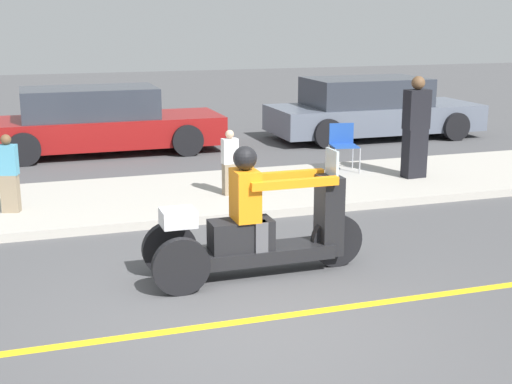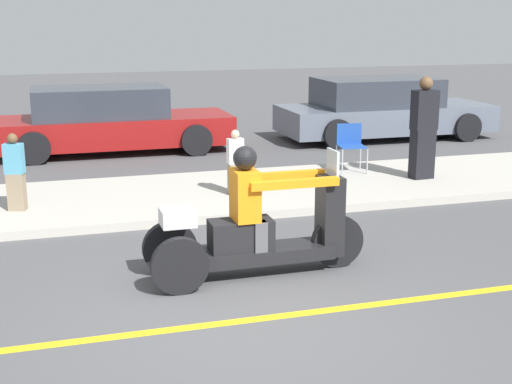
{
  "view_description": "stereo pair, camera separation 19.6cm",
  "coord_description": "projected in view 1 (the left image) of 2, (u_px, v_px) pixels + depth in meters",
  "views": [
    {
      "loc": [
        -1.84,
        -5.94,
        2.82
      ],
      "look_at": [
        0.48,
        1.14,
        0.95
      ],
      "focal_mm": 50.0,
      "sensor_mm": 36.0,
      "label": 1
    },
    {
      "loc": [
        -1.65,
        -6.0,
        2.82
      ],
      "look_at": [
        0.48,
        1.14,
        0.95
      ],
      "focal_mm": 50.0,
      "sensor_mm": 36.0,
      "label": 2
    }
  ],
  "objects": [
    {
      "name": "sidewalk_strip",
      "position": [
        156.0,
        198.0,
        10.94
      ],
      "size": [
        28.0,
        2.8,
        0.12
      ],
      "color": "#B2ADA3",
      "rests_on": "ground"
    },
    {
      "name": "ground_plane",
      "position": [
        245.0,
        321.0,
        6.71
      ],
      "size": [
        60.0,
        60.0,
        0.0
      ],
      "primitive_type": "plane",
      "color": "#4C4C4F"
    },
    {
      "name": "spectator_near_curb",
      "position": [
        230.0,
        164.0,
        10.83
      ],
      "size": [
        0.25,
        0.16,
        1.0
      ],
      "color": "gray",
      "rests_on": "sidewalk_strip"
    },
    {
      "name": "motorcycle_trike",
      "position": [
        256.0,
        230.0,
        7.78
      ],
      "size": [
        2.48,
        0.7,
        1.46
      ],
      "color": "black",
      "rests_on": "ground"
    },
    {
      "name": "lane_stripe",
      "position": [
        293.0,
        314.0,
        6.86
      ],
      "size": [
        24.0,
        0.12,
        0.01
      ],
      "color": "gold",
      "rests_on": "ground"
    },
    {
      "name": "spectator_by_tree",
      "position": [
        9.0,
        175.0,
        9.86
      ],
      "size": [
        0.29,
        0.23,
        1.1
      ],
      "color": "gray",
      "rests_on": "sidewalk_strip"
    },
    {
      "name": "parked_car_lot_far",
      "position": [
        99.0,
        122.0,
        14.67
      ],
      "size": [
        4.88,
        1.93,
        1.36
      ],
      "color": "maroon",
      "rests_on": "ground"
    },
    {
      "name": "folding_chair_set_back",
      "position": [
        343.0,
        142.0,
        12.54
      ],
      "size": [
        0.53,
        0.53,
        0.82
      ],
      "color": "#A5A8AD",
      "rests_on": "sidewalk_strip"
    },
    {
      "name": "spectator_far_back",
      "position": [
        416.0,
        129.0,
        11.91
      ],
      "size": [
        0.42,
        0.27,
        1.7
      ],
      "color": "black",
      "rests_on": "sidewalk_strip"
    },
    {
      "name": "parked_car_lot_left",
      "position": [
        371.0,
        109.0,
        16.51
      ],
      "size": [
        4.88,
        2.08,
        1.39
      ],
      "color": "slate",
      "rests_on": "ground"
    }
  ]
}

